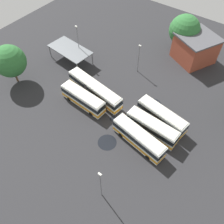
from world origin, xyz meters
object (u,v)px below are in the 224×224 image
Objects in this scene: lamp_post_far_corner at (101,184)px; depot_building at (195,48)px; tree_northwest at (10,61)px; tree_northeast at (184,30)px; bus_row1_slot1 at (152,127)px; bus_row1_slot2 at (162,117)px; lamp_post_mid_lot at (139,57)px; maintenance_shelter at (70,50)px; lamp_post_by_building at (78,42)px; bus_row1_slot0 at (139,138)px; bus_row0_slot1 at (95,90)px; bus_row0_slot0 at (83,99)px.

depot_building is at bearing 94.08° from lamp_post_far_corner.
tree_northwest is 41.56m from tree_northeast.
bus_row1_slot1 is 1.09× the size of tree_northeast.
lamp_post_far_corner reaches higher than bus_row1_slot2.
tree_northwest is 0.96× the size of tree_northeast.
lamp_post_mid_lot is at bearing 43.31° from tree_northwest.
bus_row1_slot1 is at bearing -82.90° from depot_building.
maintenance_shelter is at bearing -142.72° from depot_building.
lamp_post_by_building reaches higher than lamp_post_far_corner.
depot_building is 1.57× the size of lamp_post_mid_lot.
bus_row1_slot0 is at bearing -77.69° from tree_northeast.
bus_row1_slot0 reaches higher than maintenance_shelter.
bus_row1_slot1 is (15.07, -1.35, -0.00)m from bus_row0_slot1.
bus_row0_slot0 is 0.73× the size of bus_row0_slot1.
maintenance_shelter is at bearing -134.88° from tree_northeast.
bus_row1_slot1 is 3.41m from bus_row1_slot2.
lamp_post_mid_lot is 0.79× the size of tree_northwest.
bus_row1_slot2 is at bearing -40.50° from lamp_post_mid_lot.
bus_row1_slot2 is 22.78m from depot_building.
tree_northwest is at bearing 163.50° from lamp_post_far_corner.
bus_row0_slot1 is at bearing -115.79° from depot_building.
depot_building is 43.16m from tree_northwest.
maintenance_shelter is 1.22× the size of lamp_post_by_building.
bus_row0_slot1 is at bearing 21.94° from tree_northwest.
depot_building reaches higher than bus_row1_slot1.
bus_row0_slot1 is 1.58× the size of lamp_post_by_building.
bus_row0_slot1 is 1.96× the size of lamp_post_mid_lot.
bus_row1_slot1 is at bearing -74.72° from tree_northeast.
lamp_post_mid_lot is at bearing 17.89° from lamp_post_by_building.
bus_row1_slot2 is 27.22m from lamp_post_by_building.
tree_northeast is (4.42, 13.72, 1.78)m from lamp_post_mid_lot.
bus_row0_slot0 and bus_row1_slot1 have the same top height.
bus_row1_slot0 is at bearing -22.11° from maintenance_shelter.
bus_row1_slot1 is at bearing -49.07° from lamp_post_mid_lot.
bus_row1_slot2 is at bearing 15.52° from tree_northwest.
bus_row1_slot1 is 27.95m from lamp_post_by_building.
lamp_post_mid_lot is (-11.19, 17.28, 2.25)m from bus_row1_slot0.
bus_row1_slot2 is 0.97× the size of maintenance_shelter.
lamp_post_by_building is (-10.93, 11.29, 3.15)m from bus_row0_slot0.
maintenance_shelter is (-12.23, 9.51, 1.44)m from bus_row0_slot0.
bus_row1_slot1 is at bearing -14.97° from maintenance_shelter.
bus_row0_slot1 is 1.30× the size of maintenance_shelter.
bus_row0_slot1 is 22.36m from lamp_post_far_corner.
bus_row0_slot0 is 16.03m from lamp_post_by_building.
bus_row1_slot1 is at bearing 88.91° from lamp_post_far_corner.
bus_row0_slot0 is 30.55m from depot_building.
lamp_post_by_building is at bearing -135.60° from tree_northeast.
maintenance_shelter is 1.51× the size of lamp_post_mid_lot.
bus_row1_slot0 is at bearing 3.90° from tree_northwest.
bus_row1_slot1 is 15.45m from lamp_post_far_corner.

